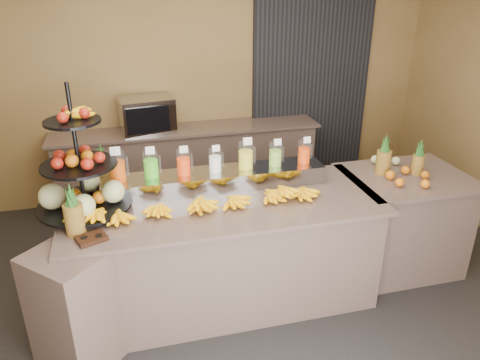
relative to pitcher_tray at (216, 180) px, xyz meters
name	(u,v)px	position (x,y,z in m)	size (l,w,h in m)	color
ground	(234,320)	(0.01, -0.58, -1.01)	(6.00, 6.00, 0.00)	black
room_envelope	(232,69)	(0.20, 0.21, 0.87)	(6.04, 5.02, 2.82)	brown
buffet_counter	(212,257)	(-0.11, -0.32, -0.54)	(2.75, 1.25, 0.93)	gray
right_counter	(400,221)	(1.71, -0.18, -0.54)	(1.08, 0.88, 0.93)	gray
back_ledge	(189,165)	(0.01, 1.67, -0.54)	(3.10, 0.55, 0.93)	gray
pitcher_tray	(216,180)	(0.00, 0.00, 0.00)	(1.85, 0.30, 0.15)	gray
juice_pitcher_orange_a	(117,169)	(-0.78, 0.00, 0.18)	(0.13, 0.14, 0.32)	silver
juice_pitcher_green	(151,166)	(-0.52, 0.00, 0.17)	(0.12, 0.13, 0.29)	silver
juice_pitcher_orange_b	(184,164)	(-0.26, 0.00, 0.17)	(0.11, 0.12, 0.27)	silver
juice_pitcher_milk	(215,162)	(0.00, 0.00, 0.16)	(0.11, 0.11, 0.26)	silver
juice_pitcher_lemon	(246,157)	(0.26, 0.00, 0.18)	(0.12, 0.13, 0.30)	silver
juice_pitcher_lime	(275,156)	(0.52, 0.00, 0.16)	(0.11, 0.11, 0.26)	silver
juice_pitcher_orange_c	(304,153)	(0.78, 0.00, 0.16)	(0.11, 0.11, 0.26)	silver
banana_heap	(196,201)	(-0.22, -0.34, -0.01)	(1.95, 0.18, 0.16)	yellow
fruit_stand	(89,181)	(-0.99, -0.17, 0.17)	(0.88, 0.88, 0.98)	black
condiment_caddy	(91,238)	(-0.99, -0.61, -0.06)	(0.19, 0.14, 0.03)	black
pineapple_left_a	(74,216)	(-1.09, -0.49, 0.07)	(0.13, 0.13, 0.39)	brown
pineapple_left_b	(103,172)	(-0.90, 0.20, 0.08)	(0.13, 0.13, 0.41)	brown
right_fruit_pile	(404,171)	(1.64, -0.21, -0.01)	(0.40, 0.39, 0.21)	brown
oven_warmer	(147,115)	(-0.44, 1.67, 0.12)	(0.58, 0.40, 0.39)	gray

